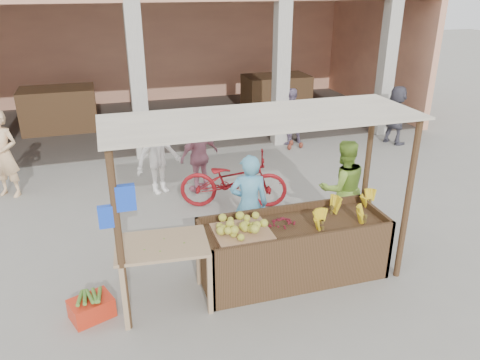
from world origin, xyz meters
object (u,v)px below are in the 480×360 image
object	(u,v)px
vendor_blue	(249,202)
motorcycle	(233,179)
fruit_stall	(293,251)
red_crate	(92,308)
side_table	(162,254)
vendor_green	(343,186)

from	to	relation	value
vendor_blue	motorcycle	distance (m)	1.65
fruit_stall	red_crate	size ratio (longest dim) A/B	5.13
motorcycle	vendor_blue	bearing A→B (deg)	-170.48
side_table	red_crate	size ratio (longest dim) A/B	2.38
side_table	red_crate	bearing A→B (deg)	-177.01
side_table	red_crate	xyz separation A→B (m)	(-0.93, 0.03, -0.65)
side_table	vendor_green	world-z (taller)	vendor_green
fruit_stall	red_crate	distance (m)	2.79
fruit_stall	vendor_green	world-z (taller)	vendor_green
vendor_blue	fruit_stall	bearing A→B (deg)	128.94
red_crate	motorcycle	world-z (taller)	motorcycle
fruit_stall	side_table	world-z (taller)	side_table
vendor_green	vendor_blue	bearing A→B (deg)	8.18
red_crate	side_table	bearing A→B (deg)	-22.85
red_crate	motorcycle	xyz separation A→B (m)	(2.60, 2.52, 0.41)
side_table	vendor_green	xyz separation A→B (m)	(3.09, 1.08, 0.08)
vendor_green	fruit_stall	bearing A→B (deg)	40.58
fruit_stall	side_table	xyz separation A→B (m)	(-1.84, -0.14, 0.38)
vendor_green	motorcycle	bearing A→B (deg)	-42.25
side_table	red_crate	world-z (taller)	side_table
red_crate	motorcycle	distance (m)	3.65
vendor_green	motorcycle	distance (m)	2.07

